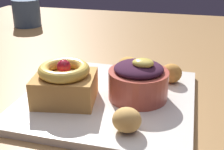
# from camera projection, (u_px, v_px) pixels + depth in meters

# --- Properties ---
(dining_table) EXTENTS (1.43, 1.14, 0.73)m
(dining_table) POSITION_uv_depth(u_px,v_px,m) (136.00, 90.00, 0.72)
(dining_table) COLOR olive
(dining_table) RESTS_ON ground_plane
(front_plate) EXTENTS (0.28, 0.28, 0.01)m
(front_plate) POSITION_uv_depth(u_px,v_px,m) (109.00, 98.00, 0.49)
(front_plate) COLOR silver
(front_plate) RESTS_ON dining_table
(cake_slice) EXTENTS (0.11, 0.09, 0.07)m
(cake_slice) POSITION_uv_depth(u_px,v_px,m) (65.00, 83.00, 0.46)
(cake_slice) COLOR #C68E47
(cake_slice) RESTS_ON front_plate
(berry_ramekin) EXTENTS (0.10, 0.10, 0.07)m
(berry_ramekin) POSITION_uv_depth(u_px,v_px,m) (138.00, 81.00, 0.47)
(berry_ramekin) COLOR #B24C3D
(berry_ramekin) RESTS_ON front_plate
(fritter_front) EXTENTS (0.04, 0.04, 0.04)m
(fritter_front) POSITION_uv_depth(u_px,v_px,m) (129.00, 67.00, 0.56)
(fritter_front) COLOR gold
(fritter_front) RESTS_ON front_plate
(fritter_middle) EXTENTS (0.04, 0.04, 0.03)m
(fritter_middle) POSITION_uv_depth(u_px,v_px,m) (127.00, 120.00, 0.39)
(fritter_middle) COLOR tan
(fritter_middle) RESTS_ON front_plate
(fritter_back) EXTENTS (0.04, 0.04, 0.03)m
(fritter_back) POSITION_uv_depth(u_px,v_px,m) (171.00, 73.00, 0.53)
(fritter_back) COLOR #BC7F38
(fritter_back) RESTS_ON front_plate
(coffee_mug) EXTENTS (0.09, 0.09, 0.09)m
(coffee_mug) POSITION_uv_depth(u_px,v_px,m) (27.00, 13.00, 0.98)
(coffee_mug) COLOR #334766
(coffee_mug) RESTS_ON dining_table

